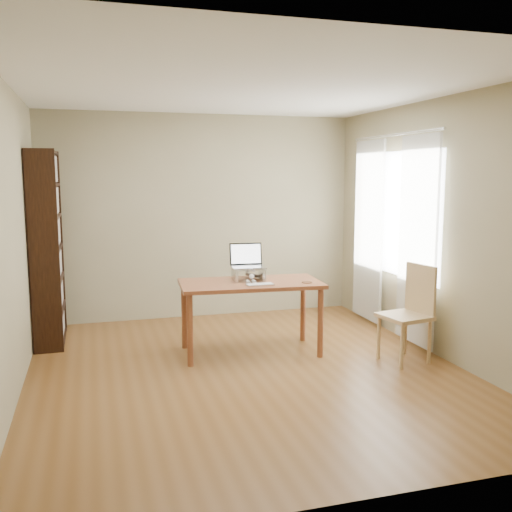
{
  "coord_description": "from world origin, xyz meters",
  "views": [
    {
      "loc": [
        -1.37,
        -4.98,
        1.85
      ],
      "look_at": [
        0.24,
        0.54,
        1.02
      ],
      "focal_mm": 40.0,
      "sensor_mm": 36.0,
      "label": 1
    }
  ],
  "objects_px": {
    "bookshelf": "(47,248)",
    "laptop": "(247,261)",
    "desk": "(251,291)",
    "keyboard": "(260,285)",
    "chair": "(412,310)",
    "cat": "(247,273)"
  },
  "relations": [
    {
      "from": "keyboard",
      "to": "cat",
      "type": "height_order",
      "value": "cat"
    },
    {
      "from": "desk",
      "to": "cat",
      "type": "xyz_separation_m",
      "value": [
        -0.0,
        0.11,
        0.17
      ]
    },
    {
      "from": "laptop",
      "to": "desk",
      "type": "bearing_deg",
      "value": -86.14
    },
    {
      "from": "bookshelf",
      "to": "cat",
      "type": "distance_m",
      "value": 2.21
    },
    {
      "from": "keyboard",
      "to": "chair",
      "type": "xyz_separation_m",
      "value": [
        1.42,
        -0.48,
        -0.24
      ]
    },
    {
      "from": "bookshelf",
      "to": "laptop",
      "type": "distance_m",
      "value": 2.19
    },
    {
      "from": "laptop",
      "to": "keyboard",
      "type": "height_order",
      "value": "laptop"
    },
    {
      "from": "chair",
      "to": "desk",
      "type": "bearing_deg",
      "value": 143.72
    },
    {
      "from": "desk",
      "to": "keyboard",
      "type": "xyz_separation_m",
      "value": [
        0.03,
        -0.22,
        0.1
      ]
    },
    {
      "from": "desk",
      "to": "laptop",
      "type": "bearing_deg",
      "value": 93.86
    },
    {
      "from": "keyboard",
      "to": "cat",
      "type": "bearing_deg",
      "value": 96.82
    },
    {
      "from": "bookshelf",
      "to": "laptop",
      "type": "height_order",
      "value": "bookshelf"
    },
    {
      "from": "desk",
      "to": "keyboard",
      "type": "relative_size",
      "value": 5.33
    },
    {
      "from": "laptop",
      "to": "cat",
      "type": "relative_size",
      "value": 0.73
    },
    {
      "from": "bookshelf",
      "to": "cat",
      "type": "relative_size",
      "value": 4.25
    },
    {
      "from": "desk",
      "to": "cat",
      "type": "relative_size",
      "value": 3.0
    },
    {
      "from": "desk",
      "to": "laptop",
      "type": "height_order",
      "value": "laptop"
    },
    {
      "from": "laptop",
      "to": "cat",
      "type": "height_order",
      "value": "laptop"
    },
    {
      "from": "laptop",
      "to": "chair",
      "type": "relative_size",
      "value": 0.37
    },
    {
      "from": "chair",
      "to": "laptop",
      "type": "bearing_deg",
      "value": 139.39
    },
    {
      "from": "bookshelf",
      "to": "desk",
      "type": "distance_m",
      "value": 2.28
    },
    {
      "from": "desk",
      "to": "chair",
      "type": "xyz_separation_m",
      "value": [
        1.45,
        -0.7,
        -0.13
      ]
    }
  ]
}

